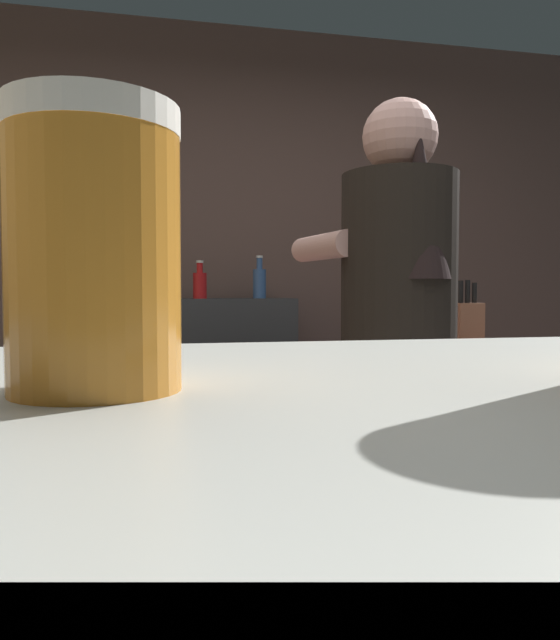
# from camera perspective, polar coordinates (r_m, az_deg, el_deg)

# --- Properties ---
(wall_back) EXTENTS (5.20, 0.10, 2.70)m
(wall_back) POSITION_cam_1_polar(r_m,az_deg,el_deg) (3.58, -4.90, 6.11)
(wall_back) COLOR brown
(wall_back) RESTS_ON ground
(prep_counter) EXTENTS (2.10, 0.60, 0.90)m
(prep_counter) POSITION_cam_1_polar(r_m,az_deg,el_deg) (2.33, 8.68, -14.50)
(prep_counter) COLOR #51332D
(prep_counter) RESTS_ON ground
(back_shelf) EXTENTS (0.99, 0.36, 1.10)m
(back_shelf) POSITION_cam_1_polar(r_m,az_deg,el_deg) (3.33, -7.38, -7.46)
(back_shelf) COLOR #353639
(back_shelf) RESTS_ON ground
(bartender) EXTENTS (0.47, 0.54, 1.70)m
(bartender) POSITION_cam_1_polar(r_m,az_deg,el_deg) (1.78, 11.43, -2.27)
(bartender) COLOR #34323D
(bartender) RESTS_ON ground
(knife_block) EXTENTS (0.10, 0.08, 0.29)m
(knife_block) POSITION_cam_1_polar(r_m,az_deg,el_deg) (2.31, 17.66, -0.73)
(knife_block) COLOR #905A41
(knife_block) RESTS_ON prep_counter
(mixing_bowl) EXTENTS (0.18, 0.18, 0.05)m
(mixing_bowl) POSITION_cam_1_polar(r_m,az_deg,el_deg) (2.00, -10.96, -3.53)
(mixing_bowl) COLOR slate
(mixing_bowl) RESTS_ON prep_counter
(chefs_knife) EXTENTS (0.24, 0.10, 0.01)m
(chefs_knife) POSITION_cam_1_polar(r_m,az_deg,el_deg) (2.27, 13.83, -3.33)
(chefs_knife) COLOR silver
(chefs_knife) RESTS_ON prep_counter
(pint_glass_near) EXTENTS (0.08, 0.08, 0.14)m
(pint_glass_near) POSITION_cam_1_polar(r_m,az_deg,el_deg) (0.30, -17.50, 6.44)
(pint_glass_near) COLOR orange
(pint_glass_near) RESTS_ON bar_counter
(bottle_hot_sauce) EXTENTS (0.06, 0.06, 0.21)m
(bottle_hot_sauce) POSITION_cam_1_polar(r_m,az_deg,el_deg) (3.25, -11.86, 3.49)
(bottle_hot_sauce) COLOR #CFC979
(bottle_hot_sauce) RESTS_ON back_shelf
(bottle_soy) EXTENTS (0.07, 0.07, 0.20)m
(bottle_soy) POSITION_cam_1_polar(r_m,az_deg,el_deg) (3.17, -7.77, 3.48)
(bottle_soy) COLOR red
(bottle_soy) RESTS_ON back_shelf
(bottle_vinegar) EXTENTS (0.07, 0.07, 0.24)m
(bottle_vinegar) POSITION_cam_1_polar(r_m,az_deg,el_deg) (3.25, -2.00, 3.71)
(bottle_vinegar) COLOR #385A90
(bottle_vinegar) RESTS_ON back_shelf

